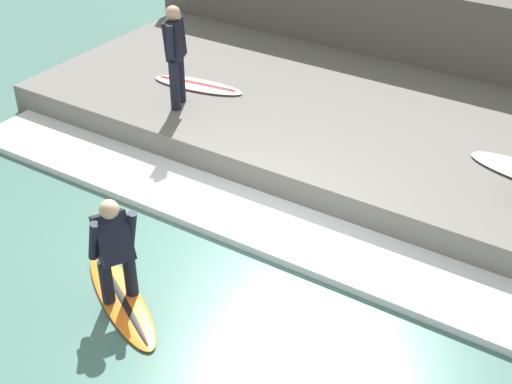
# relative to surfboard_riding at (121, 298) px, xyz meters

# --- Properties ---
(ground_plane) EXTENTS (28.00, 28.00, 0.00)m
(ground_plane) POSITION_rel_surfboard_riding_xyz_m (1.42, -0.65, -0.03)
(ground_plane) COLOR #426B60
(concrete_ledge) EXTENTS (4.40, 10.77, 0.49)m
(concrete_ledge) POSITION_rel_surfboard_riding_xyz_m (4.87, -0.65, 0.21)
(concrete_ledge) COLOR #66635E
(concrete_ledge) RESTS_ON ground_plane
(back_wall) EXTENTS (0.50, 11.31, 1.80)m
(back_wall) POSITION_rel_surfboard_riding_xyz_m (7.32, -0.65, 0.87)
(back_wall) COLOR #544F49
(back_wall) RESTS_ON ground_plane
(wave_foam_crest) EXTENTS (1.13, 10.23, 0.11)m
(wave_foam_crest) POSITION_rel_surfboard_riding_xyz_m (2.11, -0.65, 0.02)
(wave_foam_crest) COLOR silver
(wave_foam_crest) RESTS_ON ground_plane
(surfboard_riding) EXTENTS (1.31, 1.87, 0.07)m
(surfboard_riding) POSITION_rel_surfboard_riding_xyz_m (0.00, 0.00, 0.00)
(surfboard_riding) COLOR orange
(surfboard_riding) RESTS_ON ground_plane
(surfer_riding) EXTENTS (0.53, 0.56, 1.32)m
(surfer_riding) POSITION_rel_surfboard_riding_xyz_m (-0.00, 0.00, 0.76)
(surfer_riding) COLOR black
(surfer_riding) RESTS_ON surfboard_riding
(surfer_waiting_far) EXTENTS (0.52, 0.39, 1.61)m
(surfer_waiting_far) POSITION_rel_surfboard_riding_xyz_m (3.60, 1.93, 1.36)
(surfer_waiting_far) COLOR black
(surfer_waiting_far) RESTS_ON concrete_ledge
(surfboard_waiting_far) EXTENTS (0.69, 1.67, 0.07)m
(surfboard_waiting_far) POSITION_rel_surfboard_riding_xyz_m (4.31, 2.09, 0.49)
(surfboard_waiting_far) COLOR beige
(surfboard_waiting_far) RESTS_ON concrete_ledge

